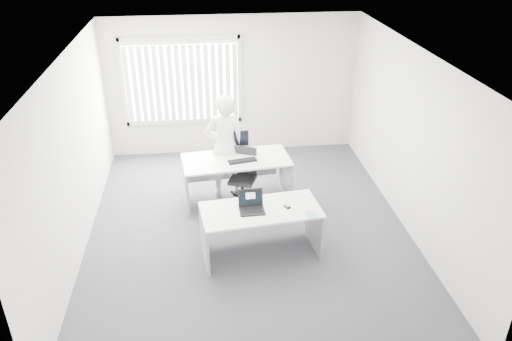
{
  "coord_description": "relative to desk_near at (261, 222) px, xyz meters",
  "views": [
    {
      "loc": [
        -0.65,
        -6.6,
        4.53
      ],
      "look_at": [
        0.14,
        0.15,
        0.97
      ],
      "focal_mm": 35.0,
      "sensor_mm": 36.0,
      "label": 1
    }
  ],
  "objects": [
    {
      "name": "booklet",
      "position": [
        0.68,
        -0.24,
        0.22
      ],
      "size": [
        0.16,
        0.21,
        0.01
      ],
      "primitive_type": "cube",
      "rotation": [
        0.0,
        0.0,
        0.14
      ],
      "color": "silver",
      "rests_on": "desk_near"
    },
    {
      "name": "desk_near",
      "position": [
        0.0,
        0.0,
        0.0
      ],
      "size": [
        1.77,
        0.98,
        0.77
      ],
      "rotation": [
        0.0,
        0.0,
        0.11
      ],
      "color": "silver",
      "rests_on": "ground"
    },
    {
      "name": "mouse",
      "position": [
        0.38,
        0.0,
        0.24
      ],
      "size": [
        0.09,
        0.11,
        0.04
      ],
      "primitive_type": null,
      "rotation": [
        0.0,
        0.0,
        0.4
      ],
      "color": "#AEAEB0",
      "rests_on": "paper_sheet"
    },
    {
      "name": "desk_far",
      "position": [
        -0.23,
        1.55,
        0.03
      ],
      "size": [
        1.87,
        1.01,
        0.82
      ],
      "rotation": [
        0.0,
        0.0,
        0.1
      ],
      "color": "silver",
      "rests_on": "ground"
    },
    {
      "name": "person",
      "position": [
        -0.39,
        1.83,
        0.38
      ],
      "size": [
        0.71,
        0.5,
        1.86
      ],
      "primitive_type": "imported",
      "rotation": [
        0.0,
        0.0,
        3.21
      ],
      "color": "silver",
      "rests_on": "ground"
    },
    {
      "name": "keyboard",
      "position": [
        -0.13,
        1.44,
        0.27
      ],
      "size": [
        0.5,
        0.25,
        0.02
      ],
      "primitive_type": "cube",
      "rotation": [
        0.0,
        0.0,
        0.2
      ],
      "color": "black",
      "rests_on": "desk_far"
    },
    {
      "name": "wall_back",
      "position": [
        -0.11,
        3.66,
        0.85
      ],
      "size": [
        5.0,
        0.02,
        2.8
      ],
      "primitive_type": "cube",
      "color": "beige",
      "rests_on": "ground"
    },
    {
      "name": "window",
      "position": [
        -1.11,
        3.62,
        1.0
      ],
      "size": [
        2.32,
        0.06,
        1.76
      ],
      "primitive_type": "cube",
      "color": "beige",
      "rests_on": "wall_back"
    },
    {
      "name": "ceiling",
      "position": [
        -0.11,
        0.66,
        2.25
      ],
      "size": [
        5.0,
        6.0,
        0.02
      ],
      "primitive_type": "cube",
      "color": "white",
      "rests_on": "wall_back"
    },
    {
      "name": "laptop",
      "position": [
        -0.13,
        -0.05,
        0.35
      ],
      "size": [
        0.36,
        0.32,
        0.27
      ],
      "primitive_type": null,
      "rotation": [
        0.0,
        0.0,
        0.03
      ],
      "color": "black",
      "rests_on": "desk_near"
    },
    {
      "name": "wall_left",
      "position": [
        -2.61,
        0.66,
        0.85
      ],
      "size": [
        0.02,
        6.0,
        2.8
      ],
      "primitive_type": "cube",
      "color": "beige",
      "rests_on": "ground"
    },
    {
      "name": "office_chair",
      "position": [
        -0.11,
        1.58,
        -0.26
      ],
      "size": [
        0.7,
        0.7,
        0.95
      ],
      "rotation": [
        0.0,
        0.0,
        -0.38
      ],
      "color": "black",
      "rests_on": "ground"
    },
    {
      "name": "wall_front",
      "position": [
        -0.11,
        -2.34,
        0.85
      ],
      "size": [
        5.0,
        0.02,
        2.8
      ],
      "primitive_type": "cube",
      "color": "beige",
      "rests_on": "ground"
    },
    {
      "name": "blinds",
      "position": [
        -1.11,
        3.56,
        0.97
      ],
      "size": [
        2.2,
        0.1,
        1.5
      ],
      "primitive_type": null,
      "color": "white",
      "rests_on": "wall_back"
    },
    {
      "name": "paper_sheet",
      "position": [
        0.39,
        0.01,
        0.22
      ],
      "size": [
        0.33,
        0.3,
        0.0
      ],
      "primitive_type": "cube",
      "rotation": [
        0.0,
        0.0,
        0.58
      ],
      "color": "white",
      "rests_on": "desk_near"
    },
    {
      "name": "monitor",
      "position": [
        -0.17,
        1.86,
        0.45
      ],
      "size": [
        0.38,
        0.13,
        0.38
      ],
      "primitive_type": null,
      "rotation": [
        0.0,
        0.0,
        0.04
      ],
      "color": "black",
      "rests_on": "desk_far"
    },
    {
      "name": "ground",
      "position": [
        -0.11,
        0.66,
        -0.55
      ],
      "size": [
        6.0,
        6.0,
        0.0
      ],
      "primitive_type": "plane",
      "color": "#4A4A51",
      "rests_on": "ground"
    },
    {
      "name": "wall_right",
      "position": [
        2.39,
        0.66,
        0.85
      ],
      "size": [
        0.02,
        6.0,
        2.8
      ],
      "primitive_type": "cube",
      "color": "beige",
      "rests_on": "ground"
    }
  ]
}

